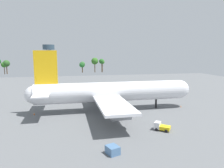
% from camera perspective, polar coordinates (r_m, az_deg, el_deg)
% --- Properties ---
extents(ground_plane, '(233.11, 233.11, 0.00)m').
position_cam_1_polar(ground_plane, '(74.23, 0.00, -7.22)').
color(ground_plane, slate).
extents(cargo_airplane, '(58.28, 50.39, 20.96)m').
position_cam_1_polar(cargo_airplane, '(72.72, -0.00, -2.21)').
color(cargo_airplane, silver).
rests_on(cargo_airplane, ground_plane).
extents(catering_truck, '(4.49, 4.98, 2.39)m').
position_cam_1_polar(catering_truck, '(93.37, -19.45, -3.69)').
color(catering_truck, '#4C8C4C').
rests_on(catering_truck, ground_plane).
extents(cargo_loader, '(5.24, 2.83, 2.47)m').
position_cam_1_polar(cargo_loader, '(113.08, 11.78, -1.31)').
color(cargo_loader, '#2D5193').
rests_on(cargo_loader, ground_plane).
extents(fuel_truck, '(4.50, 4.19, 2.11)m').
position_cam_1_polar(fuel_truck, '(57.09, 13.35, -11.29)').
color(fuel_truck, silver).
rests_on(fuel_truck, ground_plane).
extents(pushback_tractor, '(3.23, 4.29, 1.90)m').
position_cam_1_polar(pushback_tractor, '(99.29, -4.92, -2.65)').
color(pushback_tractor, silver).
rests_on(pushback_tractor, ground_plane).
extents(maintenance_van, '(2.97, 4.04, 1.99)m').
position_cam_1_polar(maintenance_van, '(106.67, 15.02, -2.09)').
color(maintenance_van, '#B21E19').
rests_on(maintenance_van, ground_plane).
extents(cargo_container_fore, '(2.96, 3.21, 1.66)m').
position_cam_1_polar(cargo_container_fore, '(43.73, 0.17, -17.66)').
color(cargo_container_fore, '#4C729E').
rests_on(cargo_container_fore, ground_plane).
extents(safety_cone_nose, '(0.40, 0.40, 0.57)m').
position_cam_1_polar(safety_cone_nose, '(82.48, 18.40, -5.85)').
color(safety_cone_nose, orange).
rests_on(safety_cone_nose, ground_plane).
extents(safety_cone_tail, '(0.44, 0.44, 0.63)m').
position_cam_1_polar(safety_cone_tail, '(73.56, -20.61, -7.67)').
color(safety_cone_tail, orange).
rests_on(safety_cone_tail, ground_plane).
extents(control_tower, '(10.30, 10.30, 27.52)m').
position_cam_1_polar(control_tower, '(196.33, -16.93, 7.26)').
color(control_tower, silver).
rests_on(control_tower, ground_plane).
extents(tree_line_backdrop, '(105.79, 7.11, 15.41)m').
position_cam_1_polar(tree_line_backdrop, '(216.60, -14.28, 5.66)').
color(tree_line_backdrop, '#51381E').
rests_on(tree_line_backdrop, ground_plane).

